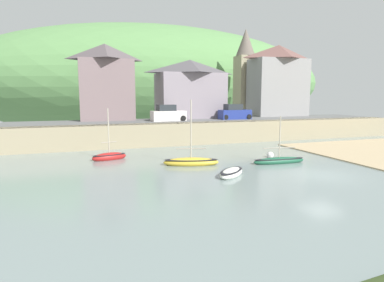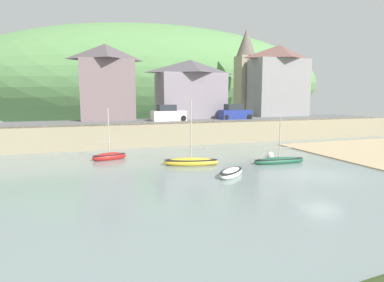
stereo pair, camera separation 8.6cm
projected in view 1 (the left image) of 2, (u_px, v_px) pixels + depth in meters
The scene contains 13 objects.
quay_seawall at pixel (220, 130), 38.82m from camera, with size 48.00×9.40×2.40m.
hillside_backdrop at pixel (153, 83), 73.28m from camera, with size 80.00×44.00×23.75m.
waterfront_building_left at pixel (106, 82), 41.29m from camera, with size 6.77×5.77×9.39m.
waterfront_building_centre at pixel (190, 89), 44.98m from camera, with size 9.09×5.79×7.82m.
waterfront_building_right at pixel (278, 80), 49.25m from camera, with size 8.53×4.80×10.43m.
church_with_spire at pixel (245, 71), 51.69m from camera, with size 3.00×3.00×13.30m.
fishing_boat_green at pixel (109, 156), 28.10m from camera, with size 3.13×1.73×4.55m.
sailboat_blue_trim at pixel (231, 173), 22.48m from camera, with size 2.98×2.93×0.64m.
sailboat_tall_mast at pixel (191, 162), 25.95m from camera, with size 4.55×2.44×5.28m.
dinghy_open_wooden at pixel (279, 160), 26.62m from camera, with size 4.53×1.22×3.96m.
parked_car_near_slipway at pixel (168, 114), 39.80m from camera, with size 4.20×1.96×1.95m.
parked_car_by_wall at pixel (234, 113), 42.66m from camera, with size 4.15×1.83×1.95m.
mooring_buoy at pixel (270, 155), 29.14m from camera, with size 0.62×0.62×0.62m.
Camera 1 is at (-15.64, -17.97, 5.43)m, focal length 30.83 mm.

